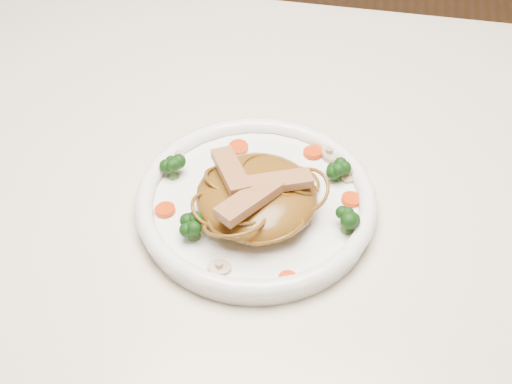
# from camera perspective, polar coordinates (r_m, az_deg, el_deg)

# --- Properties ---
(table) EXTENTS (1.20, 0.80, 0.75)m
(table) POSITION_cam_1_polar(r_m,az_deg,el_deg) (0.86, 0.27, -4.34)
(table) COLOR beige
(table) RESTS_ON ground
(plate) EXTENTS (0.29, 0.29, 0.02)m
(plate) POSITION_cam_1_polar(r_m,az_deg,el_deg) (0.76, 0.00, -1.15)
(plate) COLOR white
(plate) RESTS_ON table
(noodle_mound) EXTENTS (0.14, 0.14, 0.04)m
(noodle_mound) POSITION_cam_1_polar(r_m,az_deg,el_deg) (0.73, 0.07, -0.36)
(noodle_mound) COLOR brown
(noodle_mound) RESTS_ON plate
(chicken_a) EXTENTS (0.07, 0.05, 0.01)m
(chicken_a) POSITION_cam_1_polar(r_m,az_deg,el_deg) (0.71, 1.96, 0.85)
(chicken_a) COLOR #AC7D51
(chicken_a) RESTS_ON noodle_mound
(chicken_b) EXTENTS (0.05, 0.07, 0.01)m
(chicken_b) POSITION_cam_1_polar(r_m,az_deg,el_deg) (0.72, -2.05, 1.73)
(chicken_b) COLOR #AC7D51
(chicken_b) RESTS_ON noodle_mound
(chicken_c) EXTENTS (0.06, 0.08, 0.01)m
(chicken_c) POSITION_cam_1_polar(r_m,az_deg,el_deg) (0.69, -0.50, -0.61)
(chicken_c) COLOR #AC7D51
(chicken_c) RESTS_ON noodle_mound
(broccoli_0) EXTENTS (0.02, 0.02, 0.03)m
(broccoli_0) POSITION_cam_1_polar(r_m,az_deg,el_deg) (0.78, 6.66, 1.85)
(broccoli_0) COLOR #0F330A
(broccoli_0) RESTS_ON plate
(broccoli_1) EXTENTS (0.03, 0.03, 0.03)m
(broccoli_1) POSITION_cam_1_polar(r_m,az_deg,el_deg) (0.78, -6.80, 2.06)
(broccoli_1) COLOR #0F330A
(broccoli_1) RESTS_ON plate
(broccoli_2) EXTENTS (0.03, 0.03, 0.03)m
(broccoli_2) POSITION_cam_1_polar(r_m,az_deg,el_deg) (0.71, -5.12, -2.83)
(broccoli_2) COLOR #0F330A
(broccoli_2) RESTS_ON plate
(broccoli_3) EXTENTS (0.03, 0.03, 0.03)m
(broccoli_3) POSITION_cam_1_polar(r_m,az_deg,el_deg) (0.72, 7.47, -2.23)
(broccoli_3) COLOR #0F330A
(broccoli_3) RESTS_ON plate
(carrot_0) EXTENTS (0.02, 0.02, 0.00)m
(carrot_0) POSITION_cam_1_polar(r_m,az_deg,el_deg) (0.81, 4.65, 3.22)
(carrot_0) COLOR #C23107
(carrot_0) RESTS_ON plate
(carrot_1) EXTENTS (0.03, 0.03, 0.00)m
(carrot_1) POSITION_cam_1_polar(r_m,az_deg,el_deg) (0.75, -7.38, -1.43)
(carrot_1) COLOR #C23107
(carrot_1) RESTS_ON plate
(carrot_2) EXTENTS (0.03, 0.03, 0.00)m
(carrot_2) POSITION_cam_1_polar(r_m,az_deg,el_deg) (0.76, 7.73, -0.59)
(carrot_2) COLOR #C23107
(carrot_2) RESTS_ON plate
(carrot_3) EXTENTS (0.02, 0.02, 0.00)m
(carrot_3) POSITION_cam_1_polar(r_m,az_deg,el_deg) (0.81, -1.43, 3.63)
(carrot_3) COLOR #C23107
(carrot_3) RESTS_ON plate
(carrot_4) EXTENTS (0.02, 0.02, 0.00)m
(carrot_4) POSITION_cam_1_polar(r_m,az_deg,el_deg) (0.69, 2.59, -7.04)
(carrot_4) COLOR #C23107
(carrot_4) RESTS_ON plate
(mushroom_0) EXTENTS (0.03, 0.03, 0.01)m
(mushroom_0) POSITION_cam_1_polar(r_m,az_deg,el_deg) (0.69, -2.99, -6.13)
(mushroom_0) COLOR beige
(mushroom_0) RESTS_ON plate
(mushroom_1) EXTENTS (0.03, 0.03, 0.01)m
(mushroom_1) POSITION_cam_1_polar(r_m,az_deg,el_deg) (0.79, 7.60, 1.38)
(mushroom_1) COLOR beige
(mushroom_1) RESTS_ON plate
(mushroom_2) EXTENTS (0.03, 0.03, 0.01)m
(mushroom_2) POSITION_cam_1_polar(r_m,az_deg,el_deg) (0.81, -6.33, 2.81)
(mushroom_2) COLOR beige
(mushroom_2) RESTS_ON plate
(mushroom_3) EXTENTS (0.03, 0.03, 0.01)m
(mushroom_3) POSITION_cam_1_polar(r_m,az_deg,el_deg) (0.81, 5.96, 3.10)
(mushroom_3) COLOR beige
(mushroom_3) RESTS_ON plate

